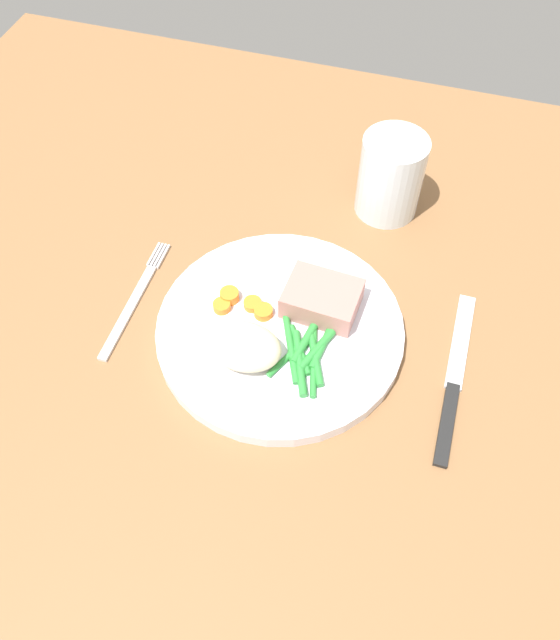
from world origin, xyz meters
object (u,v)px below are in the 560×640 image
at_px(dinner_plate, 280,330).
at_px(knife, 454,379).
at_px(fork, 135,299).
at_px(water_glass, 390,181).
at_px(meat_portion, 323,295).

relative_size(dinner_plate, knife, 1.26).
xyz_separation_m(dinner_plate, fork, (-0.17, -0.00, -0.01)).
bearing_deg(fork, water_glass, 44.48).
bearing_deg(meat_portion, knife, -16.28).
relative_size(dinner_plate, water_glass, 2.58).
height_order(meat_portion, water_glass, water_glass).
distance_m(dinner_plate, water_glass, 0.23).
height_order(meat_portion, knife, meat_portion).
distance_m(fork, knife, 0.35).
xyz_separation_m(meat_portion, water_glass, (0.03, 0.18, 0.01)).
xyz_separation_m(fork, water_glass, (0.23, 0.22, 0.04)).
xyz_separation_m(dinner_plate, meat_portion, (0.03, 0.04, 0.02)).
bearing_deg(knife, water_glass, 120.26).
distance_m(dinner_plate, knife, 0.18).
bearing_deg(dinner_plate, knife, -0.89).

